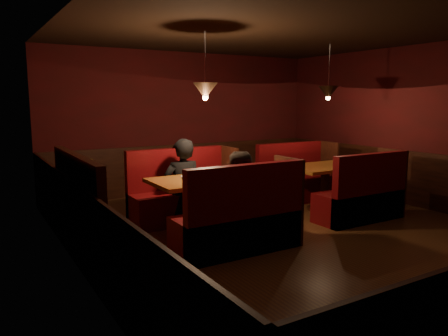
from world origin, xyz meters
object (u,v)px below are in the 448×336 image
diner_b (244,186)px  second_bench_far (295,182)px  main_bench_near (241,224)px  second_table (325,177)px  main_table (207,191)px  diner_a (182,171)px  main_bench_far (182,198)px  second_bench_near (363,199)px

diner_b → second_bench_far: bearing=40.5°
main_bench_near → diner_b: diner_b is taller
second_table → main_table: bearing=-175.5°
second_bench_far → diner_a: diner_a is taller
main_bench_near → second_bench_far: (2.48, 1.91, -0.01)m
main_table → main_bench_near: size_ratio=0.91×
main_table → second_table: (2.46, 0.19, -0.05)m
diner_a → second_bench_far: bearing=-165.2°
main_bench_near → second_table: size_ratio=1.21×
main_bench_near → diner_a: 1.55m
diner_b → main_bench_near: bearing=-125.1°
main_bench_far → second_bench_far: bearing=3.6°
second_bench_near → diner_b: bearing=-179.1°
main_bench_far → second_bench_far: main_bench_far is taller
main_bench_near → diner_b: bearing=50.9°
second_bench_far → second_bench_near: 1.68m
diner_a → second_table: bearing=176.3°
main_bench_far → diner_b: bearing=-84.2°
second_bench_near → diner_a: 2.92m
main_bench_far → second_bench_near: bearing=-31.6°
second_table → diner_b: bearing=-159.1°
main_bench_near → second_bench_far: 3.13m
main_bench_far → second_bench_near: 2.91m
main_bench_far → diner_b: size_ratio=1.05×
main_table → main_bench_near: (0.02, -0.88, -0.27)m
main_table → diner_a: size_ratio=0.91×
main_bench_far → diner_a: size_ratio=1.00×
second_bench_near → diner_a: size_ratio=0.91×
second_bench_far → diner_a: size_ratio=0.91×
second_table → main_bench_near: bearing=-156.4°
second_bench_far → diner_b: size_ratio=0.96×
main_table → second_table: 2.47m
main_table → main_bench_far: 0.92m
second_bench_far → second_bench_near: size_ratio=1.00×
main_table → second_bench_near: bearing=-14.5°
main_bench_near → second_table: main_bench_near is taller
main_bench_far → second_table: size_ratio=1.21×
diner_a → main_bench_far: bearing=-108.3°
main_bench_near → second_bench_near: size_ratio=1.09×
main_table → main_bench_far: size_ratio=0.91×
diner_b → second_table: bearing=25.0°
second_bench_near → diner_a: diner_a is taller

